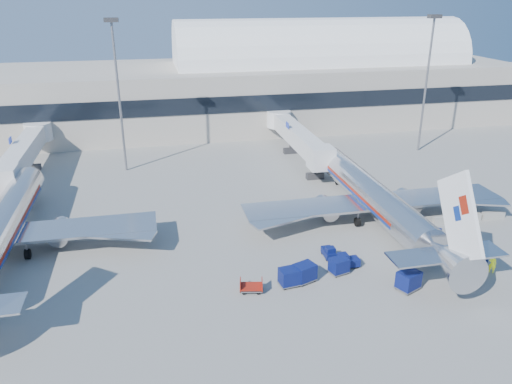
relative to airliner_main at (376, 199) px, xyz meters
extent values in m
plane|color=gray|center=(-10.00, -4.51, -2.93)|extent=(260.00, 260.00, 0.00)
cube|color=#B2AA9E|center=(-35.00, 51.49, 3.07)|extent=(170.00, 28.00, 12.00)
cube|color=black|center=(-35.00, 37.54, 4.07)|extent=(170.00, 0.40, 3.00)
cylinder|color=white|center=(10.00, 51.49, 9.07)|extent=(60.00, 18.00, 18.00)
cylinder|color=silver|center=(0.00, 1.49, -0.03)|extent=(3.80, 28.00, 3.80)
sphere|color=silver|center=(0.00, 15.49, -0.03)|extent=(3.72, 3.72, 3.72)
cone|color=silver|center=(0.00, -15.51, 0.37)|extent=(3.80, 6.00, 3.80)
cube|color=#971B0B|center=(0.00, 2.49, 0.22)|extent=(3.85, 20.16, 0.32)
cube|color=navy|center=(0.00, 2.49, -0.15)|extent=(3.85, 20.16, 0.32)
cube|color=white|center=(0.00, -16.01, 4.77)|extent=(0.35, 7.79, 8.74)
cube|color=silver|center=(0.00, -15.01, 0.57)|extent=(11.00, 3.00, 0.18)
cube|color=silver|center=(0.00, 0.49, -0.63)|extent=(32.00, 5.00, 0.28)
cylinder|color=#B7B7BC|center=(-5.50, 1.99, -1.58)|extent=(2.10, 3.80, 2.10)
cylinder|color=#B7B7BC|center=(5.50, 1.99, -1.58)|extent=(2.10, 3.80, 2.10)
cylinder|color=black|center=(0.00, 12.49, -2.48)|extent=(0.40, 0.90, 0.90)
cylinder|color=silver|center=(-42.00, 1.49, -0.03)|extent=(3.80, 28.00, 3.80)
sphere|color=silver|center=(-42.00, 15.49, -0.03)|extent=(3.72, 3.72, 3.72)
cube|color=#971B0B|center=(-42.00, 2.49, 0.22)|extent=(3.85, 20.16, 0.32)
cube|color=navy|center=(-42.00, 2.49, -0.15)|extent=(3.85, 20.16, 0.32)
cube|color=silver|center=(-42.00, 0.49, -0.63)|extent=(32.00, 5.00, 0.28)
cylinder|color=#B7B7BC|center=(-36.50, 1.99, -1.58)|extent=(2.10, 3.80, 2.10)
cylinder|color=black|center=(-42.00, 12.49, -2.48)|extent=(0.40, 0.90, 0.90)
cube|color=silver|center=(-2.40, 25.49, 1.07)|extent=(2.70, 24.00, 2.70)
cube|color=silver|center=(-2.40, 13.29, 1.07)|extent=(3.40, 3.20, 3.20)
cylinder|color=silver|center=(-2.40, 36.99, 1.07)|extent=(4.40, 4.40, 3.00)
cube|color=#2D2D30|center=(-2.40, 15.49, -1.13)|extent=(0.50, 0.50, 3.00)
cube|color=#2D2D30|center=(-2.40, 15.49, -2.48)|extent=(2.60, 1.00, 0.90)
cube|color=#2D2D30|center=(-2.40, 28.49, -1.13)|extent=(0.50, 0.50, 3.00)
cube|color=#2D2D30|center=(-2.40, 28.49, -2.48)|extent=(2.60, 1.00, 0.90)
cube|color=navy|center=(-4.00, 25.49, 2.87)|extent=(0.12, 1.40, 0.90)
cube|color=silver|center=(-44.40, 25.49, 1.07)|extent=(2.70, 24.00, 2.70)
cube|color=silver|center=(-44.40, 13.29, 1.07)|extent=(3.40, 3.20, 3.20)
cylinder|color=silver|center=(-44.40, 36.99, 1.07)|extent=(4.40, 4.40, 3.00)
cube|color=#2D2D30|center=(-44.40, 15.49, -1.13)|extent=(0.50, 0.50, 3.00)
cube|color=#2D2D30|center=(-44.40, 15.49, -2.48)|extent=(2.60, 1.00, 0.90)
cube|color=#2D2D30|center=(-44.40, 28.49, -1.13)|extent=(0.50, 0.50, 3.00)
cube|color=#2D2D30|center=(-44.40, 28.49, -2.48)|extent=(2.60, 1.00, 0.90)
cube|color=navy|center=(-46.00, 25.49, 2.87)|extent=(0.12, 1.40, 0.90)
cylinder|color=slate|center=(-30.00, 25.49, 8.07)|extent=(0.36, 0.36, 22.00)
cube|color=#2D2D30|center=(-30.00, 25.49, 19.37)|extent=(2.00, 1.20, 0.60)
cylinder|color=slate|center=(20.00, 25.49, 8.07)|extent=(0.36, 0.36, 22.00)
cube|color=#2D2D30|center=(20.00, 25.49, 19.37)|extent=(2.00, 1.20, 0.60)
cube|color=#9E9E96|center=(8.00, -2.51, -2.48)|extent=(3.00, 0.55, 0.90)
cube|color=#9E9E96|center=(11.30, -2.51, -2.48)|extent=(3.00, 0.55, 0.90)
cube|color=#9E9E96|center=(14.60, -2.51, -2.48)|extent=(3.00, 0.55, 0.90)
cube|color=#0A134E|center=(-7.37, -9.68, -2.36)|extent=(2.41, 1.27, 0.77)
cube|color=#0A134E|center=(-7.88, -9.70, -1.74)|extent=(0.97, 1.06, 0.72)
cylinder|color=black|center=(-6.56, -9.19, -2.64)|extent=(0.59, 0.25, 0.58)
cube|color=#0A134E|center=(4.63, -7.03, -2.34)|extent=(2.61, 2.61, 0.80)
cube|color=#0A134E|center=(4.25, -6.66, -1.70)|extent=(1.44, 1.44, 0.75)
cylinder|color=black|center=(5.58, -7.29, -2.63)|extent=(0.59, 0.59, 0.60)
cube|color=#0A134E|center=(-8.53, -7.33, -2.42)|extent=(1.06, 2.11, 0.68)
cube|color=#0A134E|center=(-8.53, -7.79, -1.88)|extent=(0.92, 0.83, 0.64)
cylinder|color=black|center=(-8.93, -6.60, -2.67)|extent=(0.20, 0.51, 0.51)
cube|color=#0A134E|center=(-8.66, -10.62, -2.01)|extent=(2.03, 1.76, 1.40)
cube|color=slate|center=(-8.66, -10.62, -2.72)|extent=(2.13, 1.83, 0.10)
cylinder|color=black|center=(-8.15, -9.94, -2.73)|extent=(0.41, 0.25, 0.39)
cube|color=#0A134E|center=(-12.42, -11.31, -1.89)|extent=(2.38, 2.13, 1.58)
cube|color=slate|center=(-12.42, -11.31, -2.69)|extent=(2.50, 2.22, 0.11)
cylinder|color=black|center=(-11.93, -10.48, -2.71)|extent=(0.47, 0.32, 0.44)
cube|color=#0A134E|center=(-14.02, -11.71, -1.93)|extent=(2.07, 1.72, 1.52)
cube|color=slate|center=(-14.02, -11.71, -2.70)|extent=(2.18, 1.78, 0.10)
cylinder|color=black|center=(-13.38, -11.03, -2.72)|extent=(0.44, 0.22, 0.42)
cube|color=#0A134E|center=(-3.38, -14.74, -1.87)|extent=(2.48, 2.25, 1.62)
cube|color=slate|center=(-3.38, -14.74, -2.68)|extent=(2.60, 2.35, 0.11)
cylinder|color=black|center=(-2.92, -13.86, -2.70)|extent=(0.48, 0.35, 0.45)
cube|color=#0A134E|center=(5.78, -11.99, -2.06)|extent=(1.67, 1.31, 1.32)
cube|color=slate|center=(5.78, -11.99, -2.73)|extent=(1.76, 1.36, 0.09)
cylinder|color=black|center=(6.43, -11.50, -2.74)|extent=(0.37, 0.15, 0.36)
cube|color=slate|center=(-17.80, -11.95, -2.59)|extent=(2.37, 1.85, 0.12)
cube|color=maroon|center=(-17.80, -11.95, -2.40)|extent=(2.38, 1.89, 0.08)
cylinder|color=black|center=(-17.03, -11.57, -2.73)|extent=(0.41, 0.23, 0.39)
imported|color=#DCF81A|center=(6.26, -13.70, -1.96)|extent=(0.84, 0.80, 1.93)
camera|label=1|loc=(-25.77, -50.85, 23.11)|focal=35.00mm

